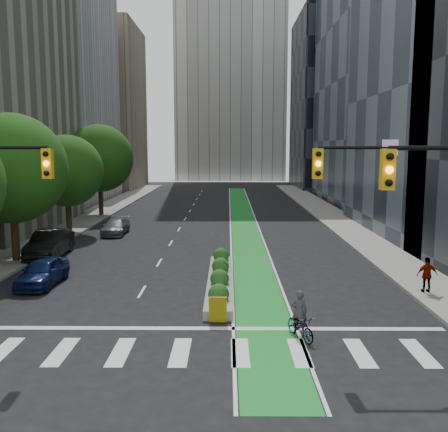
{
  "coord_description": "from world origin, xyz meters",
  "views": [
    {
      "loc": [
        1.6,
        -16.89,
        6.84
      ],
      "look_at": [
        1.37,
        10.59,
        3.0
      ],
      "focal_mm": 40.0,
      "sensor_mm": 36.0,
      "label": 1
    }
  ],
  "objects_px": {
    "bicycle": "(301,327)",
    "parked_car_left_near": "(43,272)",
    "parked_car_left_mid": "(50,244)",
    "parked_car_left_far": "(116,227)",
    "cyclist": "(299,312)",
    "pedestrian_far": "(427,275)",
    "median_planter": "(220,279)"
  },
  "relations": [
    {
      "from": "parked_car_left_far",
      "to": "pedestrian_far",
      "type": "xyz_separation_m",
      "value": [
        18.03,
        -16.06,
        0.35
      ]
    },
    {
      "from": "parked_car_left_mid",
      "to": "cyclist",
      "type": "bearing_deg",
      "value": -45.36
    },
    {
      "from": "pedestrian_far",
      "to": "parked_car_left_mid",
      "type": "bearing_deg",
      "value": -21.6
    },
    {
      "from": "median_planter",
      "to": "cyclist",
      "type": "relative_size",
      "value": 6.18
    },
    {
      "from": "bicycle",
      "to": "parked_car_left_far",
      "type": "relative_size",
      "value": 0.4
    },
    {
      "from": "median_planter",
      "to": "pedestrian_far",
      "type": "bearing_deg",
      "value": -8.74
    },
    {
      "from": "bicycle",
      "to": "cyclist",
      "type": "distance_m",
      "value": 0.58
    },
    {
      "from": "median_planter",
      "to": "parked_car_left_far",
      "type": "bearing_deg",
      "value": 120.07
    },
    {
      "from": "bicycle",
      "to": "pedestrian_far",
      "type": "bearing_deg",
      "value": 15.4
    },
    {
      "from": "bicycle",
      "to": "parked_car_left_mid",
      "type": "distance_m",
      "value": 19.02
    },
    {
      "from": "bicycle",
      "to": "cyclist",
      "type": "bearing_deg",
      "value": 66.58
    },
    {
      "from": "median_planter",
      "to": "parked_car_left_near",
      "type": "bearing_deg",
      "value": 179.59
    },
    {
      "from": "cyclist",
      "to": "pedestrian_far",
      "type": "relative_size",
      "value": 1.01
    },
    {
      "from": "cyclist",
      "to": "parked_car_left_far",
      "type": "height_order",
      "value": "cyclist"
    },
    {
      "from": "parked_car_left_far",
      "to": "parked_car_left_mid",
      "type": "bearing_deg",
      "value": -106.23
    },
    {
      "from": "parked_car_left_mid",
      "to": "parked_car_left_far",
      "type": "distance_m",
      "value": 8.48
    },
    {
      "from": "bicycle",
      "to": "parked_car_left_near",
      "type": "height_order",
      "value": "parked_car_left_near"
    },
    {
      "from": "parked_car_left_near",
      "to": "parked_car_left_mid",
      "type": "relative_size",
      "value": 0.79
    },
    {
      "from": "parked_car_left_far",
      "to": "cyclist",
      "type": "bearing_deg",
      "value": -62.11
    },
    {
      "from": "parked_car_left_far",
      "to": "pedestrian_far",
      "type": "bearing_deg",
      "value": -42.48
    },
    {
      "from": "cyclist",
      "to": "parked_car_left_far",
      "type": "distance_m",
      "value": 23.85
    },
    {
      "from": "bicycle",
      "to": "parked_car_left_far",
      "type": "xyz_separation_m",
      "value": [
        -11.44,
        21.36,
        0.17
      ]
    },
    {
      "from": "bicycle",
      "to": "parked_car_left_near",
      "type": "distance_m",
      "value": 13.64
    },
    {
      "from": "median_planter",
      "to": "parked_car_left_far",
      "type": "distance_m",
      "value": 16.85
    },
    {
      "from": "parked_car_left_near",
      "to": "parked_car_left_far",
      "type": "distance_m",
      "value": 14.53
    },
    {
      "from": "cyclist",
      "to": "parked_car_left_near",
      "type": "bearing_deg",
      "value": -22.58
    },
    {
      "from": "cyclist",
      "to": "pedestrian_far",
      "type": "height_order",
      "value": "pedestrian_far"
    },
    {
      "from": "parked_car_left_near",
      "to": "bicycle",
      "type": "bearing_deg",
      "value": -28.36
    },
    {
      "from": "cyclist",
      "to": "median_planter",
      "type": "bearing_deg",
      "value": -58.78
    },
    {
      "from": "cyclist",
      "to": "parked_car_left_near",
      "type": "distance_m",
      "value": 13.43
    },
    {
      "from": "bicycle",
      "to": "parked_car_left_far",
      "type": "bearing_deg",
      "value": 94.76
    },
    {
      "from": "median_planter",
      "to": "bicycle",
      "type": "xyz_separation_m",
      "value": [
        3.0,
        -6.77,
        0.07
      ]
    }
  ]
}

